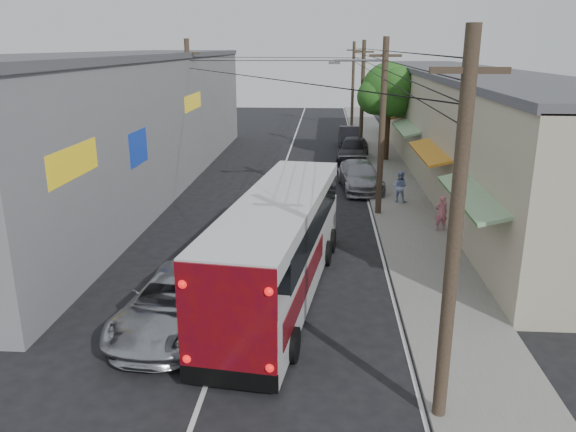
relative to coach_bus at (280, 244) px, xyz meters
name	(u,v)px	position (x,y,z in m)	size (l,w,h in m)	color
ground	(215,359)	(-1.33, -4.09, -1.66)	(120.00, 120.00, 0.00)	black
sidewalk	(390,180)	(5.17, 15.91, -1.60)	(3.00, 80.00, 0.12)	slate
building_right	(465,123)	(9.66, 17.91, 1.49)	(7.09, 40.00, 6.25)	#B2AB8E
building_left	(123,121)	(-9.82, 13.90, 1.99)	(7.20, 36.00, 7.25)	gray
utility_poles	(334,109)	(1.80, 16.23, 2.47)	(11.80, 45.28, 8.00)	#473828
street_tree	(390,92)	(5.55, 21.92, 3.01)	(4.40, 4.00, 6.60)	#3F2B19
coach_bus	(280,244)	(0.00, 0.00, 0.00)	(3.72, 11.34, 3.21)	silver
jeepney	(175,303)	(-2.73, -2.52, -0.91)	(2.50, 5.42, 1.51)	#AFB0B6
parked_suv	(360,176)	(3.27, 13.80, -0.91)	(2.11, 5.19, 1.51)	gray
parked_car_mid	(353,149)	(3.27, 21.91, -0.84)	(1.94, 4.82, 1.64)	#232328
parked_car_far	(350,137)	(3.27, 27.15, -0.87)	(1.67, 4.79, 1.58)	black
pedestrian_near	(441,213)	(6.27, 6.50, -0.79)	(0.55, 0.36, 1.50)	#C26779
pedestrian_far	(400,186)	(5.09, 10.90, -0.76)	(0.76, 0.60, 1.57)	#99ACDF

